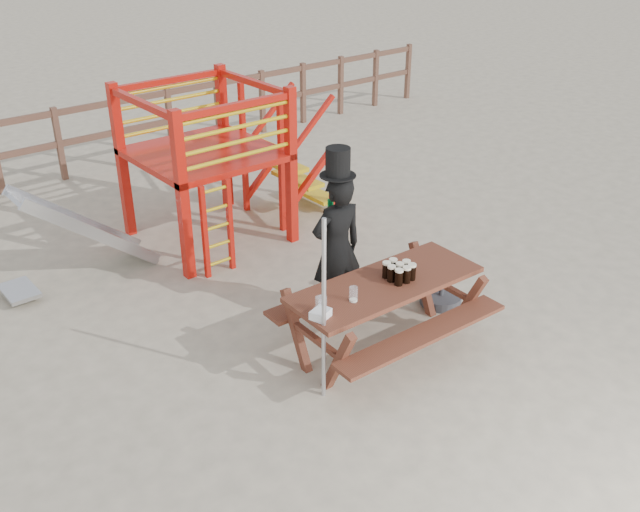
# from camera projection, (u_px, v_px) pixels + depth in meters

# --- Properties ---
(ground) EXTENTS (60.00, 60.00, 0.00)m
(ground) POSITION_uv_depth(u_px,v_px,m) (383.00, 361.00, 7.22)
(ground) COLOR #BAAC90
(ground) RESTS_ON ground
(back_fence) EXTENTS (15.09, 0.09, 1.20)m
(back_fence) POSITION_uv_depth(u_px,v_px,m) (88.00, 130.00, 11.68)
(back_fence) COLOR brown
(back_fence) RESTS_ON ground
(playground_fort) EXTENTS (4.71, 1.84, 2.10)m
(playground_fort) POSITION_uv_depth(u_px,v_px,m) (201.00, 164.00, 9.25)
(playground_fort) COLOR red
(playground_fort) RESTS_ON ground
(picnic_table) EXTENTS (2.09, 1.49, 0.79)m
(picnic_table) POSITION_uv_depth(u_px,v_px,m) (385.00, 307.00, 7.21)
(picnic_table) COLOR brown
(picnic_table) RESTS_ON ground
(man_with_hat) EXTENTS (0.66, 0.48, 1.97)m
(man_with_hat) POSITION_uv_depth(u_px,v_px,m) (337.00, 245.00, 7.60)
(man_with_hat) COLOR black
(man_with_hat) RESTS_ON ground
(metal_pole) EXTENTS (0.04, 0.04, 1.83)m
(metal_pole) POSITION_uv_depth(u_px,v_px,m) (324.00, 312.00, 6.33)
(metal_pole) COLOR #B2B2B7
(metal_pole) RESTS_ON ground
(parasol_base) EXTENTS (0.48, 0.48, 0.20)m
(parasol_base) POSITION_uv_depth(u_px,v_px,m) (441.00, 299.00, 8.21)
(parasol_base) COLOR #333438
(parasol_base) RESTS_ON ground
(paper_bag) EXTENTS (0.21, 0.19, 0.08)m
(paper_bag) POSITION_uv_depth(u_px,v_px,m) (321.00, 314.00, 6.47)
(paper_bag) COLOR white
(paper_bag) RESTS_ON picnic_table
(stout_pints) EXTENTS (0.28, 0.29, 0.17)m
(stout_pints) POSITION_uv_depth(u_px,v_px,m) (399.00, 271.00, 7.09)
(stout_pints) COLOR black
(stout_pints) RESTS_ON picnic_table
(empty_glasses) EXTENTS (0.44, 0.14, 0.15)m
(empty_glasses) POSITION_uv_depth(u_px,v_px,m) (332.00, 301.00, 6.62)
(empty_glasses) COLOR silver
(empty_glasses) RESTS_ON picnic_table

